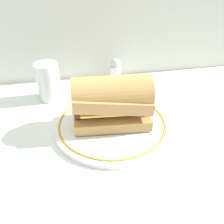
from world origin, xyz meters
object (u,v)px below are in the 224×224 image
object	(u,v)px
salt_shaker	(115,71)
sausage_sandwich	(112,101)
plate	(112,124)
drinking_glass	(49,84)

from	to	relation	value
salt_shaker	sausage_sandwich	bearing A→B (deg)	-103.15
salt_shaker	plate	bearing A→B (deg)	-103.15
sausage_sandwich	drinking_glass	size ratio (longest dim) A/B	1.75
salt_shaker	drinking_glass	bearing A→B (deg)	-163.17
sausage_sandwich	drinking_glass	bearing A→B (deg)	136.87
plate	sausage_sandwich	bearing A→B (deg)	165.96
plate	sausage_sandwich	xyz separation A→B (m)	(-0.00, 0.00, 0.07)
plate	sausage_sandwich	size ratio (longest dim) A/B	1.52
plate	drinking_glass	bearing A→B (deg)	132.33
sausage_sandwich	salt_shaker	xyz separation A→B (m)	(0.06, 0.24, -0.04)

